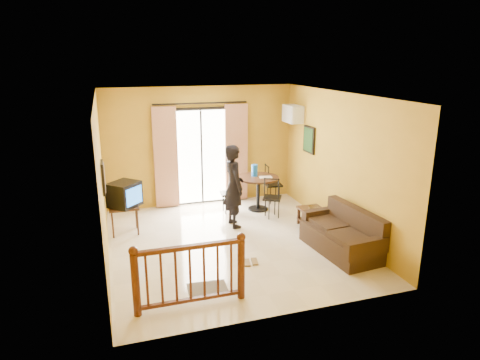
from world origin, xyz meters
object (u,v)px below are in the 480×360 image
object	(u,v)px
television	(124,194)
dining_table	(258,184)
sofa	(344,236)
standing_person	(234,186)
coffee_table	(316,217)

from	to	relation	value
television	dining_table	xyz separation A→B (m)	(3.00, 0.50, -0.20)
television	sofa	size ratio (longest dim) A/B	0.41
dining_table	sofa	xyz separation A→B (m)	(0.72, -2.59, -0.32)
dining_table	sofa	distance (m)	2.70
standing_person	coffee_table	bearing A→B (deg)	-118.66
television	standing_person	world-z (taller)	standing_person
sofa	standing_person	size ratio (longest dim) A/B	1.02
television	dining_table	world-z (taller)	television
dining_table	sofa	size ratio (longest dim) A/B	0.53
dining_table	standing_person	world-z (taller)	standing_person
sofa	standing_person	bearing A→B (deg)	124.86
television	sofa	world-z (taller)	television
coffee_table	standing_person	distance (m)	1.80
television	standing_person	size ratio (longest dim) A/B	0.42
sofa	standing_person	distance (m)	2.44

